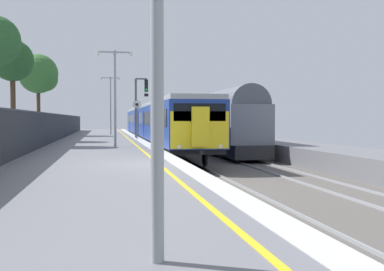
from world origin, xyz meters
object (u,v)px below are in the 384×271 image
(freight_train_adjacent_track, at_px, (179,120))
(speed_limit_sign, at_px, (137,115))
(platform_lamp_mid, at_px, (115,90))
(background_tree_centre, at_px, (40,75))
(platform_lamp_far, at_px, (111,101))
(signal_gantry, at_px, (139,100))
(commuter_train_at_platform, at_px, (155,122))
(background_tree_right, at_px, (13,62))

(freight_train_adjacent_track, height_order, speed_limit_sign, freight_train_adjacent_track)
(platform_lamp_mid, relative_size, background_tree_centre, 0.70)
(platform_lamp_far, distance_m, background_tree_centre, 7.04)
(freight_train_adjacent_track, distance_m, signal_gantry, 14.93)
(signal_gantry, bearing_deg, commuter_train_at_platform, 56.32)
(speed_limit_sign, height_order, background_tree_centre, background_tree_centre)
(platform_lamp_far, bearing_deg, background_tree_right, -117.64)
(commuter_train_at_platform, relative_size, background_tree_centre, 5.38)
(speed_limit_sign, height_order, background_tree_right, background_tree_right)
(signal_gantry, height_order, platform_lamp_mid, platform_lamp_mid)
(platform_lamp_far, bearing_deg, commuter_train_at_platform, -59.95)
(platform_lamp_mid, xyz_separation_m, background_tree_right, (-6.73, 8.16, 2.31))
(commuter_train_at_platform, height_order, signal_gantry, signal_gantry)
(commuter_train_at_platform, relative_size, signal_gantry, 8.29)
(background_tree_centre, bearing_deg, speed_limit_sign, -48.89)
(platform_lamp_mid, distance_m, background_tree_right, 10.83)
(freight_train_adjacent_track, distance_m, background_tree_right, 23.47)
(background_tree_centre, bearing_deg, background_tree_right, -91.67)
(freight_train_adjacent_track, height_order, platform_lamp_mid, platform_lamp_mid)
(speed_limit_sign, relative_size, background_tree_centre, 0.39)
(commuter_train_at_platform, xyz_separation_m, signal_gantry, (-1.47, -2.20, 1.76))
(signal_gantry, bearing_deg, platform_lamp_far, 104.44)
(signal_gantry, bearing_deg, background_tree_right, -154.24)
(platform_lamp_mid, distance_m, platform_lamp_far, 21.01)
(background_tree_centre, xyz_separation_m, background_tree_right, (-0.32, -10.94, -0.12))
(speed_limit_sign, distance_m, platform_lamp_far, 11.59)
(speed_limit_sign, distance_m, background_tree_centre, 13.06)
(commuter_train_at_platform, height_order, platform_lamp_mid, platform_lamp_mid)
(freight_train_adjacent_track, xyz_separation_m, background_tree_centre, (-14.08, -7.16, 4.10))
(freight_train_adjacent_track, height_order, platform_lamp_far, platform_lamp_far)
(platform_lamp_mid, height_order, background_tree_right, background_tree_right)
(commuter_train_at_platform, bearing_deg, platform_lamp_mid, -104.04)
(commuter_train_at_platform, distance_m, background_tree_right, 12.95)
(signal_gantry, distance_m, background_tree_centre, 11.15)
(commuter_train_at_platform, height_order, background_tree_right, background_tree_right)
(signal_gantry, height_order, platform_lamp_far, platform_lamp_far)
(platform_lamp_mid, bearing_deg, speed_limit_sign, 79.32)
(speed_limit_sign, xyz_separation_m, platform_lamp_mid, (-1.82, -9.67, 1.27))
(speed_limit_sign, distance_m, background_tree_right, 9.39)
(signal_gantry, xyz_separation_m, background_tree_right, (-8.93, -4.31, 2.40))
(commuter_train_at_platform, relative_size, background_tree_right, 5.74)
(freight_train_adjacent_track, xyz_separation_m, speed_limit_sign, (-5.85, -16.60, 0.40))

